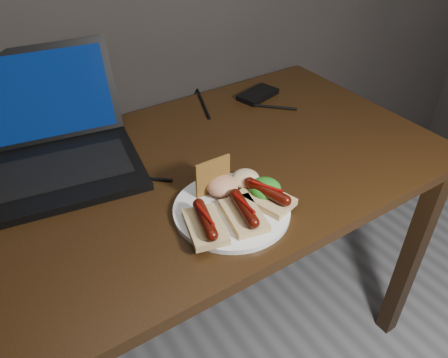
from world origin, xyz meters
name	(u,v)px	position (x,y,z in m)	size (l,w,h in m)	color
desk	(175,205)	(0.00, 1.38, 0.66)	(1.40, 0.70, 0.75)	black
laptop	(59,144)	(-0.20, 1.58, 0.80)	(0.40, 0.42, 0.25)	black
hard_drive	(258,94)	(0.42, 1.61, 0.76)	(0.13, 0.07, 0.02)	black
desk_cables	(146,146)	(0.00, 1.53, 0.75)	(0.97, 0.42, 0.01)	black
plate	(232,210)	(0.05, 1.20, 0.76)	(0.25, 0.25, 0.01)	silver
bread_sausage_left	(205,223)	(-0.03, 1.17, 0.78)	(0.10, 0.13, 0.04)	#DCBE81
bread_sausage_center	(244,212)	(0.05, 1.15, 0.78)	(0.09, 0.13, 0.04)	#DCBE81
bread_sausage_right	(267,196)	(0.12, 1.17, 0.78)	(0.10, 0.13, 0.04)	#DCBE81
crispbread	(213,176)	(0.04, 1.26, 0.80)	(0.09, 0.01, 0.09)	olive
salad_greens	(265,188)	(0.13, 1.19, 0.78)	(0.07, 0.07, 0.04)	#1B5911
salsa_mound	(222,185)	(0.06, 1.25, 0.78)	(0.07, 0.07, 0.04)	#A41B10
coleslaw_mound	(245,179)	(0.12, 1.24, 0.78)	(0.06, 0.06, 0.04)	beige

